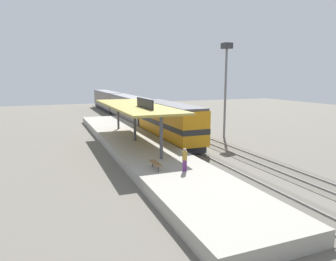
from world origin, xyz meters
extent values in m
plane|color=#666056|center=(2.00, 0.00, 0.00)|extent=(120.00, 120.00, 0.00)
cube|color=#565249|center=(0.00, 0.00, 0.02)|extent=(3.20, 110.00, 0.04)
cube|color=gray|center=(-0.72, 0.00, 0.08)|extent=(0.10, 110.00, 0.16)
cube|color=gray|center=(0.72, 0.00, 0.08)|extent=(0.10, 110.00, 0.16)
cube|color=#565249|center=(4.60, 0.00, 0.02)|extent=(3.20, 110.00, 0.04)
cube|color=gray|center=(3.88, 0.00, 0.08)|extent=(0.10, 110.00, 0.16)
cube|color=gray|center=(5.32, 0.00, 0.08)|extent=(0.10, 110.00, 0.16)
cube|color=#9E998E|center=(-4.60, 0.00, 0.45)|extent=(6.00, 44.00, 0.90)
cylinder|color=#47474C|center=(-4.60, -8.00, 2.70)|extent=(0.28, 0.28, 3.60)
cylinder|color=#47474C|center=(-4.60, 0.00, 2.70)|extent=(0.28, 0.28, 3.60)
cylinder|color=#47474C|center=(-4.60, 8.00, 2.70)|extent=(0.28, 0.28, 3.60)
cube|color=#A38E3D|center=(-4.60, 0.00, 4.60)|extent=(5.20, 18.00, 0.20)
cube|color=black|center=(-4.60, -3.60, 5.15)|extent=(0.12, 4.80, 0.90)
cylinder|color=#333338|center=(-6.00, -11.16, 1.11)|extent=(0.07, 0.07, 0.42)
cylinder|color=#333338|center=(-6.00, -9.86, 1.11)|extent=(0.07, 0.07, 0.42)
cube|color=brown|center=(-6.00, -10.51, 1.36)|extent=(0.44, 1.70, 0.08)
cube|color=#28282D|center=(0.00, 1.79, 0.51)|extent=(2.60, 13.60, 0.70)
cube|color=orange|center=(0.00, 1.79, 2.61)|extent=(2.90, 14.40, 3.50)
cube|color=#515156|center=(0.00, 1.79, 4.48)|extent=(2.78, 14.11, 0.24)
cube|color=#282828|center=(0.00, 1.79, 2.35)|extent=(2.93, 14.43, 0.56)
cube|color=#28282D|center=(0.00, 19.79, 0.51)|extent=(2.60, 19.20, 0.70)
cube|color=slate|center=(0.00, 19.79, 2.51)|extent=(2.90, 20.00, 3.30)
cube|color=slate|center=(0.00, 19.79, 4.28)|extent=(2.78, 19.60, 0.24)
cube|color=#28282D|center=(0.00, 40.59, 0.51)|extent=(2.60, 19.20, 0.70)
cube|color=slate|center=(0.00, 40.59, 2.51)|extent=(2.90, 20.00, 3.30)
cube|color=slate|center=(0.00, 40.59, 4.28)|extent=(2.78, 19.60, 0.24)
cylinder|color=slate|center=(7.80, 2.16, 5.50)|extent=(0.28, 0.28, 11.00)
cube|color=#333338|center=(7.80, 2.16, 11.35)|extent=(1.10, 1.10, 0.70)
cylinder|color=#663375|center=(-4.34, -11.82, 1.32)|extent=(0.16, 0.16, 0.84)
cylinder|color=#663375|center=(-4.16, -11.82, 1.32)|extent=(0.16, 0.16, 0.84)
cylinder|color=olive|center=(-4.25, -11.82, 2.06)|extent=(0.34, 0.34, 0.64)
sphere|color=tan|center=(-4.25, -11.82, 2.50)|extent=(0.23, 0.23, 0.23)
camera|label=1|loc=(-13.12, -30.86, 7.53)|focal=32.56mm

